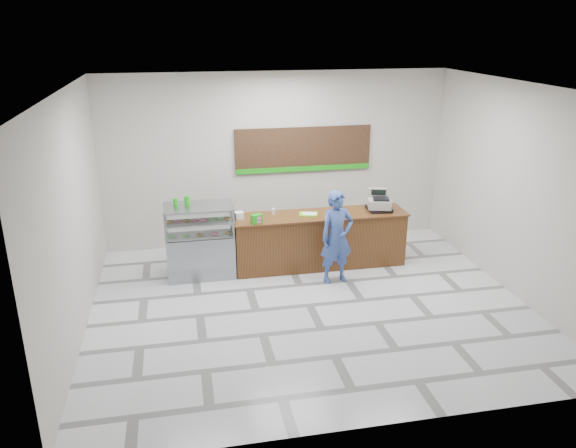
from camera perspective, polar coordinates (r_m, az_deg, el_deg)
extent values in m
plane|color=silver|center=(9.31, 2.22, -8.25)|extent=(7.00, 7.00, 0.00)
plane|color=beige|center=(11.46, -1.16, 6.55)|extent=(7.00, 0.00, 7.00)
plane|color=silver|center=(8.26, 2.55, 13.71)|extent=(7.00, 7.00, 0.00)
cube|color=brown|center=(10.59, 3.21, -1.70)|extent=(3.20, 0.70, 1.00)
cube|color=brown|center=(10.41, 3.26, 0.94)|extent=(3.26, 0.76, 0.03)
cube|color=gray|center=(10.33, -8.84, -3.08)|extent=(1.20, 0.70, 0.80)
cube|color=white|center=(10.09, -9.03, 0.32)|extent=(1.20, 0.70, 0.50)
cube|color=gray|center=(10.01, -9.11, 1.75)|extent=(1.22, 0.72, 0.03)
cube|color=silver|center=(10.17, -8.96, -0.90)|extent=(1.14, 0.64, 0.02)
cube|color=silver|center=(10.09, -9.04, 0.38)|extent=(1.14, 0.64, 0.02)
torus|color=#91EE81|center=(10.07, -11.79, -1.11)|extent=(0.15, 0.15, 0.05)
torus|color=#91EE81|center=(10.06, -10.37, -1.01)|extent=(0.15, 0.15, 0.05)
torus|color=#B07F35|center=(10.07, -8.95, -0.92)|extent=(0.15, 0.15, 0.05)
torus|color=pink|center=(10.08, -7.53, -0.82)|extent=(0.15, 0.15, 0.05)
torus|color=#B07F35|center=(10.09, -6.11, -0.73)|extent=(0.15, 0.15, 0.05)
torus|color=#B07F35|center=(10.13, -11.88, 0.46)|extent=(0.15, 0.15, 0.05)
torus|color=pink|center=(10.12, -11.08, 0.51)|extent=(0.15, 0.15, 0.05)
torus|color=#B07F35|center=(10.12, -10.27, 0.57)|extent=(0.15, 0.15, 0.05)
torus|color=pink|center=(10.13, -9.46, 0.62)|extent=(0.15, 0.15, 0.05)
torus|color=pink|center=(10.13, -8.66, 0.68)|extent=(0.15, 0.15, 0.05)
torus|color=#91EE81|center=(10.14, -7.85, 0.73)|extent=(0.15, 0.15, 0.05)
torus|color=#91EE81|center=(10.14, -7.05, 0.78)|extent=(0.15, 0.15, 0.05)
torus|color=#B07F35|center=(10.15, -6.24, 0.83)|extent=(0.15, 0.15, 0.05)
cube|color=black|center=(11.48, 1.59, 7.60)|extent=(2.80, 0.05, 0.90)
cube|color=#189B13|center=(11.54, 1.61, 5.63)|extent=(2.80, 0.02, 0.10)
cube|color=black|center=(10.72, 9.22, 1.54)|extent=(0.42, 0.42, 0.06)
cube|color=gray|center=(10.69, 9.26, 2.13)|extent=(0.52, 0.53, 0.17)
cube|color=black|center=(10.58, 9.44, 2.53)|extent=(0.34, 0.28, 0.04)
cube|color=gray|center=(10.75, 9.08, 3.17)|extent=(0.37, 0.20, 0.17)
cube|color=black|center=(10.69, 9.19, 3.20)|extent=(0.27, 0.09, 0.10)
cube|color=black|center=(10.67, 10.14, 1.33)|extent=(0.13, 0.19, 0.04)
cube|color=#6ED320|center=(10.36, 2.09, 1.02)|extent=(0.39, 0.33, 0.02)
cube|color=white|center=(10.37, 2.19, 1.08)|extent=(0.28, 0.23, 0.00)
cube|color=white|center=(10.16, -5.00, 0.88)|extent=(0.17, 0.17, 0.12)
cylinder|color=silver|center=(10.38, -1.49, 1.32)|extent=(0.07, 0.07, 0.11)
cube|color=#189B13|center=(9.90, -3.22, 0.52)|extent=(0.21, 0.17, 0.16)
cylinder|color=pink|center=(10.21, 4.17, 0.63)|extent=(0.15, 0.15, 0.00)
cylinder|color=#189B13|center=(10.07, -11.34, 2.20)|extent=(0.09, 0.09, 0.13)
cylinder|color=#189B13|center=(10.09, -10.21, 2.38)|extent=(0.10, 0.10, 0.15)
imported|color=#354E94|center=(9.84, 4.97, -1.35)|extent=(0.67, 0.49, 1.67)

